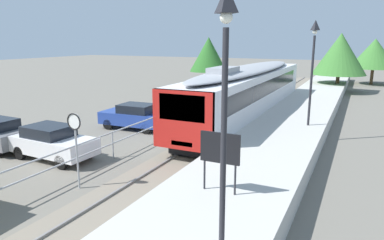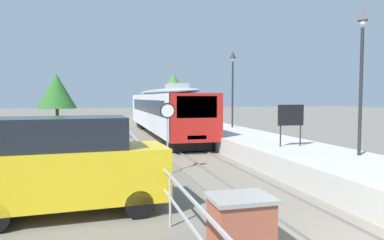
# 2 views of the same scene
# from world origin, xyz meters

# --- Properties ---
(ground_plane) EXTENTS (160.00, 160.00, 0.00)m
(ground_plane) POSITION_xyz_m (-3.00, 22.00, 0.00)
(ground_plane) COLOR #6B665B
(track_rails) EXTENTS (3.20, 60.00, 0.14)m
(track_rails) POSITION_xyz_m (0.00, 22.00, 0.03)
(track_rails) COLOR slate
(track_rails) RESTS_ON ground
(commuter_train) EXTENTS (2.82, 19.30, 3.74)m
(commuter_train) POSITION_xyz_m (0.00, 22.00, 2.15)
(commuter_train) COLOR silver
(commuter_train) RESTS_ON track_rails
(station_platform) EXTENTS (3.90, 60.00, 0.90)m
(station_platform) POSITION_xyz_m (3.25, 22.00, 0.45)
(station_platform) COLOR #B7B5AD
(station_platform) RESTS_ON ground
(platform_lamp_near_end) EXTENTS (0.34, 0.34, 5.35)m
(platform_lamp_near_end) POSITION_xyz_m (4.32, 5.94, 4.62)
(platform_lamp_near_end) COLOR #232328
(platform_lamp_near_end) RESTS_ON station_platform
(platform_lamp_mid_platform) EXTENTS (0.34, 0.34, 5.35)m
(platform_lamp_mid_platform) POSITION_xyz_m (4.32, 18.60, 4.62)
(platform_lamp_mid_platform) COLOR #232328
(platform_lamp_mid_platform) RESTS_ON station_platform
(platform_notice_board) EXTENTS (1.20, 0.08, 1.80)m
(platform_notice_board) POSITION_xyz_m (3.16, 8.76, 2.19)
(platform_notice_board) COLOR #232328
(platform_notice_board) RESTS_ON station_platform
(speed_limit_sign) EXTENTS (0.61, 0.10, 2.81)m
(speed_limit_sign) POSITION_xyz_m (-2.26, 8.68, 2.12)
(speed_limit_sign) COLOR #9EA0A5
(speed_limit_sign) RESTS_ON ground
(carpark_fence) EXTENTS (0.06, 36.06, 1.25)m
(carpark_fence) POSITION_xyz_m (-3.30, 12.00, 0.91)
(carpark_fence) COLOR #9EA0A5
(carpark_fence) RESTS_ON ground
(parked_hatchback_white) EXTENTS (4.07, 1.93, 1.53)m
(parked_hatchback_white) POSITION_xyz_m (-5.66, 10.71, 0.79)
(parked_hatchback_white) COLOR white
(parked_hatchback_white) RESTS_ON ground
(parked_hatchback_blue) EXTENTS (4.07, 1.92, 1.53)m
(parked_hatchback_blue) POSITION_xyz_m (-5.54, 16.94, 0.79)
(parked_hatchback_blue) COLOR navy
(parked_hatchback_blue) RESTS_ON ground
(tree_behind_carpark) EXTENTS (5.33, 5.33, 6.00)m
(tree_behind_carpark) POSITION_xyz_m (4.39, 39.09, 3.90)
(tree_behind_carpark) COLOR brown
(tree_behind_carpark) RESTS_ON ground
(tree_behind_station_far) EXTENTS (5.47, 5.47, 5.47)m
(tree_behind_station_far) POSITION_xyz_m (7.70, 47.88, 3.70)
(tree_behind_station_far) COLOR brown
(tree_behind_station_far) RESTS_ON ground
(tree_distant_left) EXTENTS (4.23, 4.23, 5.62)m
(tree_distant_left) POSITION_xyz_m (-9.21, 36.90, 3.70)
(tree_distant_left) COLOR brown
(tree_distant_left) RESTS_ON ground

